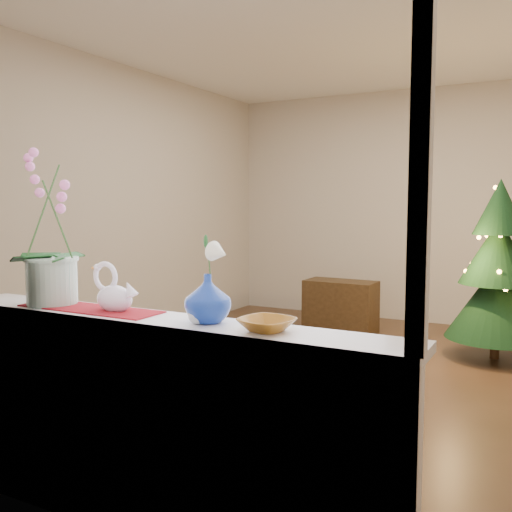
{
  "coord_description": "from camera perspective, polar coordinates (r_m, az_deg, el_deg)",
  "views": [
    {
      "loc": [
        1.46,
        -4.23,
        1.39
      ],
      "look_at": [
        -0.06,
        -1.4,
        1.09
      ],
      "focal_mm": 40.0,
      "sensor_mm": 36.0,
      "label": 1
    }
  ],
  "objects": [
    {
      "name": "orchid_pot",
      "position": [
        2.8,
        -19.91,
        2.79
      ],
      "size": [
        0.3,
        0.3,
        0.73
      ],
      "primitive_type": null,
      "rotation": [
        0.0,
        0.0,
        0.21
      ],
      "color": "beige",
      "rests_on": "windowsill"
    },
    {
      "name": "swan",
      "position": [
        2.56,
        -13.98,
        -3.15
      ],
      "size": [
        0.26,
        0.17,
        0.2
      ],
      "primitive_type": null,
      "rotation": [
        0.0,
        0.0,
        -0.26
      ],
      "color": "white",
      "rests_on": "windowsill"
    },
    {
      "name": "paperweight",
      "position": [
        2.25,
        -5.91,
        -5.91
      ],
      "size": [
        0.09,
        0.09,
        0.07
      ],
      "primitive_type": "sphere",
      "rotation": [
        0.0,
        0.0,
        0.42
      ],
      "color": "silver",
      "rests_on": "windowsill"
    },
    {
      "name": "wall_back",
      "position": [
        6.89,
        15.93,
        4.77
      ],
      "size": [
        4.5,
        0.1,
        2.7
      ],
      "primitive_type": "cube",
      "color": "#BEB5A7",
      "rests_on": "ground"
    },
    {
      "name": "amber_dish",
      "position": [
        2.13,
        1.09,
        -6.96
      ],
      "size": [
        0.2,
        0.2,
        0.04
      ],
      "primitive_type": "imported",
      "rotation": [
        0.0,
        0.0,
        -0.17
      ],
      "color": "#8B5515",
      "rests_on": "windowsill"
    },
    {
      "name": "window_apron",
      "position": [
        2.49,
        -10.94,
        -17.31
      ],
      "size": [
        2.2,
        0.08,
        0.88
      ],
      "primitive_type": "cube",
      "color": "white",
      "rests_on": "ground"
    },
    {
      "name": "ground",
      "position": [
        4.69,
        8.88,
        -12.01
      ],
      "size": [
        5.0,
        5.0,
        0.0
      ],
      "primitive_type": "plane",
      "color": "#3D2919",
      "rests_on": "ground"
    },
    {
      "name": "runner",
      "position": [
        2.66,
        -16.3,
        -5.07
      ],
      "size": [
        0.7,
        0.2,
        0.01
      ],
      "primitive_type": "cube",
      "color": "maroon",
      "rests_on": "windowsill"
    },
    {
      "name": "lily",
      "position": [
        2.24,
        -4.88,
        1.05
      ],
      "size": [
        0.12,
        0.07,
        0.17
      ],
      "primitive_type": null,
      "color": "white",
      "rests_on": "blue_vase"
    },
    {
      "name": "windowsill",
      "position": [
        2.42,
        -9.79,
        -6.52
      ],
      "size": [
        2.2,
        0.26,
        0.04
      ],
      "primitive_type": "cube",
      "color": "white",
      "rests_on": "window_apron"
    },
    {
      "name": "wall_front",
      "position": [
        2.27,
        -11.99,
        4.12
      ],
      "size": [
        4.5,
        0.1,
        2.7
      ],
      "primitive_type": "cube",
      "color": "#BEB5A7",
      "rests_on": "ground"
    },
    {
      "name": "window_frame",
      "position": [
        2.31,
        -11.67,
        12.85
      ],
      "size": [
        2.22,
        0.06,
        1.6
      ],
      "primitive_type": null,
      "color": "white",
      "rests_on": "windowsill"
    },
    {
      "name": "wall_left",
      "position": [
        5.63,
        -13.16,
        4.75
      ],
      "size": [
        0.1,
        5.0,
        2.7
      ],
      "primitive_type": "cube",
      "color": "#BEB5A7",
      "rests_on": "ground"
    },
    {
      "name": "xmas_tree",
      "position": [
        5.48,
        23.02,
        -1.27
      ],
      "size": [
        0.95,
        0.95,
        1.61
      ],
      "primitive_type": null,
      "rotation": [
        0.0,
        0.0,
        0.08
      ],
      "color": "black",
      "rests_on": "ground"
    },
    {
      "name": "side_table",
      "position": [
        6.22,
        8.45,
        -5.02
      ],
      "size": [
        0.76,
        0.4,
        0.56
      ],
      "primitive_type": "cube",
      "rotation": [
        0.0,
        0.0,
        -0.03
      ],
      "color": "black",
      "rests_on": "ground"
    },
    {
      "name": "ceiling",
      "position": [
        4.67,
        9.39,
        21.53
      ],
      "size": [
        5.0,
        5.0,
        0.0
      ],
      "primitive_type": "plane",
      "color": "white",
      "rests_on": "wall_back"
    },
    {
      "name": "blue_vase",
      "position": [
        2.27,
        -4.84,
        -3.88
      ],
      "size": [
        0.23,
        0.23,
        0.22
      ],
      "primitive_type": "imported",
      "rotation": [
        0.0,
        0.0,
        -0.09
      ],
      "color": "navy",
      "rests_on": "windowsill"
    }
  ]
}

